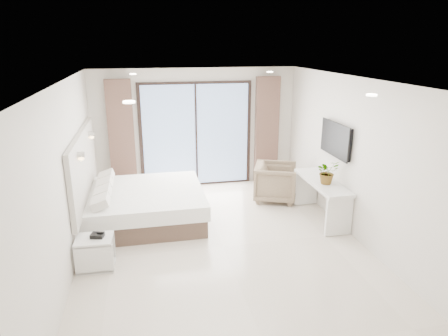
% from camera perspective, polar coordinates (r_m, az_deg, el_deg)
% --- Properties ---
extents(ground, '(6.20, 6.20, 0.00)m').
position_cam_1_polar(ground, '(6.74, -0.14, -11.12)').
color(ground, beige).
rests_on(ground, ground).
extents(room_shell, '(4.62, 6.22, 2.72)m').
position_cam_1_polar(room_shell, '(6.96, -3.24, 3.79)').
color(room_shell, silver).
rests_on(room_shell, ground).
extents(bed, '(2.14, 2.03, 0.74)m').
position_cam_1_polar(bed, '(7.67, -11.27, -5.18)').
color(bed, brown).
rests_on(bed, ground).
extents(nightstand, '(0.55, 0.45, 0.48)m').
position_cam_1_polar(nightstand, '(6.36, -17.88, -11.45)').
color(nightstand, silver).
rests_on(nightstand, ground).
extents(phone, '(0.21, 0.18, 0.06)m').
position_cam_1_polar(phone, '(6.24, -17.64, -9.16)').
color(phone, black).
rests_on(phone, nightstand).
extents(console_desk, '(0.50, 1.59, 0.77)m').
position_cam_1_polar(console_desk, '(7.73, 13.79, -3.21)').
color(console_desk, silver).
rests_on(console_desk, ground).
extents(plant, '(0.46, 0.50, 0.35)m').
position_cam_1_polar(plant, '(7.47, 14.52, -0.90)').
color(plant, '#33662D').
rests_on(plant, console_desk).
extents(armchair, '(1.04, 1.07, 0.87)m').
position_cam_1_polar(armchair, '(8.53, 7.40, -1.77)').
color(armchair, '#887659').
rests_on(armchair, ground).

